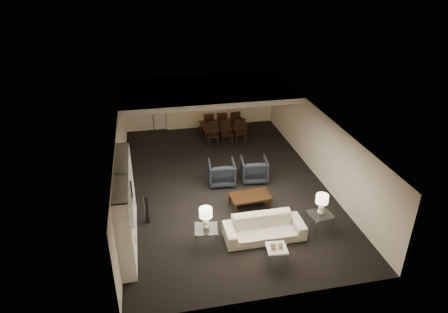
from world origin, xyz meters
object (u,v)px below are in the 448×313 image
object	(u,v)px
sofa	(264,228)
chair_fl	(208,123)
chair_nl	(213,134)
television	(128,197)
chair_fm	(221,122)
pendant_light	(214,101)
chair_fr	(234,121)
side_table_left	(206,237)
table_lamp_right	(321,205)
vase_amber	(124,199)
coffee_table	(250,201)
dining_table	(224,131)
vase_blue	(125,237)
floor_lamp	(153,114)
chair_nm	(227,133)
armchair_left	(222,173)
armchair_right	(254,169)
side_table_right	(319,222)
marble_table	(276,255)
table_lamp_left	(206,219)
floor_speaker	(146,210)

from	to	relation	value
sofa	chair_fl	xyz separation A→B (m)	(-0.33, 7.78, 0.19)
chair_nl	sofa	bearing A→B (deg)	-79.82
television	chair_fm	world-z (taller)	television
pendant_light	chair_fr	bearing A→B (deg)	43.34
side_table_left	table_lamp_right	world-z (taller)	table_lamp_right
chair_nl	chair_fl	size ratio (longest dim) A/B	1.00
pendant_light	chair_nl	distance (m)	1.43
sofa	vase_amber	world-z (taller)	vase_amber
pendant_light	coffee_table	world-z (taller)	pendant_light
dining_table	television	bearing A→B (deg)	-128.49
coffee_table	chair_fr	bearing A→B (deg)	82.03
coffee_table	dining_table	xyz separation A→B (m)	(0.27, 5.53, 0.13)
chair_fm	vase_blue	bearing A→B (deg)	63.49
television	floor_lamp	bearing A→B (deg)	-8.31
side_table_left	chair_nl	bearing A→B (deg)	78.10
pendant_light	chair_nm	bearing A→B (deg)	-29.16
coffee_table	vase_blue	bearing A→B (deg)	-149.30
chair_fr	chair_nl	bearing A→B (deg)	40.55
coffee_table	dining_table	bearing A→B (deg)	87.25
side_table_left	vase_blue	size ratio (longest dim) A/B	3.57
vase_blue	chair_fl	size ratio (longest dim) A/B	0.17
armchair_left	television	distance (m)	3.79
coffee_table	armchair_right	size ratio (longest dim) A/B	1.34
chair_nm	chair_fm	world-z (taller)	same
armchair_right	vase_amber	world-z (taller)	vase_amber
floor_lamp	table_lamp_right	bearing A→B (deg)	-62.14
side_table_right	chair_fl	xyz separation A→B (m)	(-2.03, 7.78, 0.23)
side_table_right	marble_table	bearing A→B (deg)	-147.09
pendant_light	side_table_right	size ratio (longest dim) A/B	0.82
pendant_light	vase_blue	size ratio (longest dim) A/B	2.91
side_table_right	chair_nm	xyz separation A→B (m)	(-1.43, 6.48, 0.23)
sofa	armchair_left	xyz separation A→B (m)	(-0.60, 3.30, 0.09)
coffee_table	marble_table	world-z (taller)	marble_table
side_table_left	table_lamp_left	bearing A→B (deg)	0.00
pendant_light	chair_fl	bearing A→B (deg)	96.19
marble_table	chair_nm	bearing A→B (deg)	87.99
side_table_right	table_lamp_right	xyz separation A→B (m)	(0.00, 0.00, 0.63)
armchair_left	floor_lamp	xyz separation A→B (m)	(-2.17, 5.15, 0.45)
coffee_table	chair_nm	distance (m)	4.89
television	chair_fr	bearing A→B (deg)	-36.03
armchair_left	table_lamp_left	size ratio (longest dim) A/B	1.44
floor_speaker	chair_fl	size ratio (longest dim) A/B	0.90
television	chair_fl	size ratio (longest dim) A/B	0.93
coffee_table	floor_speaker	bearing A→B (deg)	-176.97
marble_table	chair_fr	distance (m)	8.92
chair_nm	sofa	bearing A→B (deg)	-96.42
television	dining_table	size ratio (longest dim) A/B	0.48
television	chair_nm	xyz separation A→B (m)	(4.07, 5.12, -0.50)
side_table_right	floor_lamp	world-z (taller)	floor_lamp
pendant_light	table_lamp_right	size ratio (longest dim) A/B	0.79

